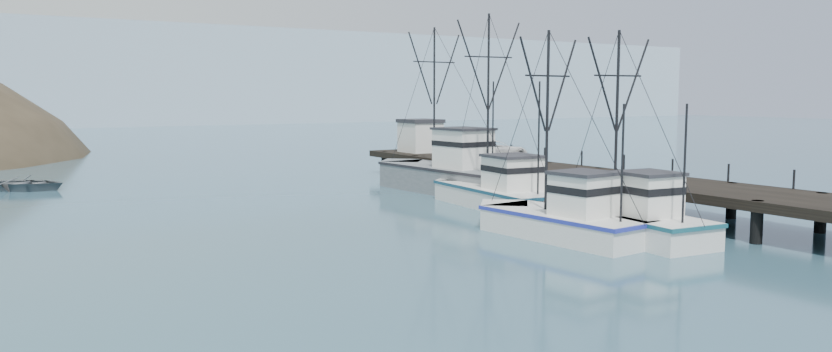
{
  "coord_description": "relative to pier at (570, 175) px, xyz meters",
  "views": [
    {
      "loc": [
        -19.5,
        -19.36,
        6.76
      ],
      "look_at": [
        1.13,
        14.16,
        2.5
      ],
      "focal_mm": 32.0,
      "sensor_mm": 36.0,
      "label": 1
    }
  ],
  "objects": [
    {
      "name": "ground",
      "position": [
        -14.0,
        -16.0,
        -1.69
      ],
      "size": [
        400.0,
        400.0,
        0.0
      ],
      "primitive_type": "plane",
      "color": "#2E5468",
      "rests_on": "ground"
    },
    {
      "name": "distant_ridge",
      "position": [
        -4.0,
        154.0,
        -1.69
      ],
      "size": [
        360.0,
        40.0,
        26.0
      ],
      "primitive_type": "cube",
      "color": "#9EB2C6",
      "rests_on": "ground"
    },
    {
      "name": "motorboat",
      "position": [
        -29.81,
        24.61,
        -1.69
      ],
      "size": [
        7.3,
        6.99,
        1.23
      ],
      "primitive_type": "imported",
      "rotation": [
        0.0,
        0.0,
        0.92
      ],
      "color": "slate",
      "rests_on": "ground"
    },
    {
      "name": "trawler_mid",
      "position": [
        -9.29,
        -9.14,
        -0.87
      ],
      "size": [
        4.18,
        10.21,
        10.23
      ],
      "color": "silver",
      "rests_on": "ground"
    },
    {
      "name": "pier",
      "position": [
        0.0,
        0.0,
        0.0
      ],
      "size": [
        6.0,
        44.0,
        2.0
      ],
      "color": "black",
      "rests_on": "ground"
    },
    {
      "name": "pier_shed",
      "position": [
        -0.22,
        18.0,
        1.73
      ],
      "size": [
        3.0,
        3.2,
        2.8
      ],
      "color": "silver",
      "rests_on": "pier"
    },
    {
      "name": "trawler_far",
      "position": [
        -5.61,
        0.45,
        -0.87
      ],
      "size": [
        4.7,
        12.01,
        12.13
      ],
      "color": "silver",
      "rests_on": "ground"
    },
    {
      "name": "trawler_near",
      "position": [
        -6.52,
        -10.82,
        -0.87
      ],
      "size": [
        4.04,
        9.97,
        10.24
      ],
      "color": "silver",
      "rests_on": "ground"
    },
    {
      "name": "pickup_truck",
      "position": [
        0.13,
        8.31,
        1.06
      ],
      "size": [
        5.45,
        2.58,
        1.5
      ],
      "primitive_type": "imported",
      "rotation": [
        0.0,
        0.0,
        1.55
      ],
      "color": "silver",
      "rests_on": "pier"
    },
    {
      "name": "work_vessel",
      "position": [
        -4.38,
        7.93,
        -0.46
      ],
      "size": [
        5.0,
        14.06,
        11.95
      ],
      "color": "slate",
      "rests_on": "ground"
    }
  ]
}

